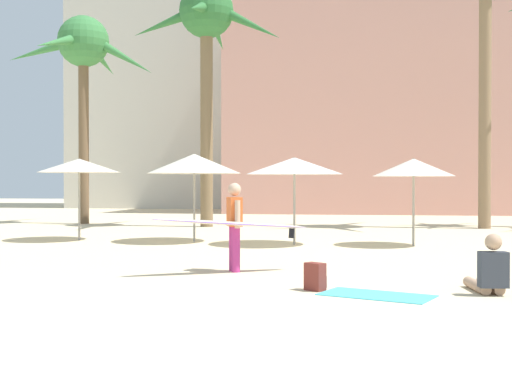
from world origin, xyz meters
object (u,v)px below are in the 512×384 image
cafe_umbrella_5 (414,168)px  person_near_right (489,273)px  person_near_left (233,223)px  beach_towel (377,295)px  palm_tree_far_left (83,53)px  cafe_umbrella_3 (294,166)px  cafe_umbrella_2 (79,166)px  backpack (315,277)px  palm_tree_left (207,28)px  cafe_umbrella_1 (194,164)px

cafe_umbrella_5 → person_near_right: cafe_umbrella_5 is taller
person_near_left → person_near_right: bearing=134.0°
beach_towel → palm_tree_far_left: bearing=124.6°
cafe_umbrella_3 → person_near_left: 5.86m
cafe_umbrella_2 → cafe_umbrella_5: bearing=-2.3°
cafe_umbrella_2 → person_near_right: 12.71m
cafe_umbrella_2 → person_near_left: (5.56, -6.24, -1.22)m
person_near_left → cafe_umbrella_5: bearing=-144.6°
cafe_umbrella_3 → person_near_right: bearing=-64.8°
palm_tree_far_left → cafe_umbrella_5: palm_tree_far_left is taller
person_near_right → person_near_left: person_near_left is taller
cafe_umbrella_2 → backpack: bearing=-48.6°
cafe_umbrella_3 → backpack: bearing=-82.5°
palm_tree_far_left → cafe_umbrella_5: bearing=-33.0°
beach_towel → person_near_right: (1.63, 0.43, 0.29)m
palm_tree_far_left → palm_tree_left: palm_tree_left is taller
person_near_right → cafe_umbrella_2: bearing=43.0°
cafe_umbrella_3 → cafe_umbrella_5: size_ratio=1.13×
cafe_umbrella_3 → palm_tree_left: bearing=119.2°
cafe_umbrella_2 → person_near_left: size_ratio=0.85×
cafe_umbrella_2 → cafe_umbrella_3: cafe_umbrella_2 is taller
person_near_left → cafe_umbrella_1: bearing=-93.0°
palm_tree_far_left → cafe_umbrella_1: bearing=-50.0°
cafe_umbrella_2 → person_near_left: 8.44m
cafe_umbrella_5 → cafe_umbrella_3: bearing=-177.2°
palm_tree_left → cafe_umbrella_1: 8.34m
cafe_umbrella_3 → person_near_left: size_ratio=0.93×
palm_tree_far_left → palm_tree_left: bearing=-12.2°
palm_tree_far_left → cafe_umbrella_3: palm_tree_far_left is taller
cafe_umbrella_1 → backpack: (3.81, -8.11, -1.95)m
beach_towel → backpack: (-0.90, 0.35, 0.19)m
palm_tree_left → cafe_umbrella_5: size_ratio=4.00×
palm_tree_left → backpack: (4.88, -14.54, -7.15)m
backpack → palm_tree_far_left: bearing=70.7°
cafe_umbrella_2 → cafe_umbrella_3: size_ratio=0.91×
beach_towel → person_near_left: person_near_left is taller
palm_tree_left → cafe_umbrella_5: 11.10m
beach_towel → person_near_left: (-2.50, 2.22, 0.89)m
cafe_umbrella_1 → cafe_umbrella_3: (2.82, -0.53, -0.08)m
palm_tree_far_left → cafe_umbrella_5: 15.35m
palm_tree_far_left → person_near_left: size_ratio=3.03×
cafe_umbrella_2 → cafe_umbrella_5: 9.24m
palm_tree_far_left → cafe_umbrella_1: palm_tree_far_left is taller
person_near_left → beach_towel: bearing=115.8°
cafe_umbrella_1 → cafe_umbrella_2: (-3.34, 0.00, -0.04)m
cafe_umbrella_3 → person_near_left: cafe_umbrella_3 is taller
cafe_umbrella_5 → person_near_right: size_ratio=2.16×
person_near_right → palm_tree_left: bearing=19.8°
palm_tree_left → cafe_umbrella_2: bearing=-109.5°
palm_tree_far_left → cafe_umbrella_1: 10.92m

